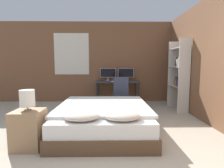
{
  "coord_description": "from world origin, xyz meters",
  "views": [
    {
      "loc": [
        -0.19,
        -1.99,
        1.25
      ],
      "look_at": [
        -0.12,
        2.65,
        0.75
      ],
      "focal_mm": 28.0,
      "sensor_mm": 36.0,
      "label": 1
    }
  ],
  "objects": [
    {
      "name": "bedside_lamp",
      "position": [
        -1.41,
        0.57,
        0.76
      ],
      "size": [
        0.21,
        0.21,
        0.31
      ],
      "color": "gray",
      "rests_on": "nightstand"
    },
    {
      "name": "office_chair",
      "position": [
        0.12,
        2.8,
        0.36
      ],
      "size": [
        0.52,
        0.52,
        0.94
      ],
      "color": "black",
      "rests_on": "ground_plane"
    },
    {
      "name": "wall_side_right",
      "position": [
        1.92,
        1.5,
        1.35
      ],
      "size": [
        0.06,
        12.0,
        2.7
      ],
      "color": "brown",
      "rests_on": "ground_plane"
    },
    {
      "name": "desk",
      "position": [
        0.06,
        3.62,
        0.65
      ],
      "size": [
        1.4,
        0.7,
        0.74
      ],
      "color": "#38383D",
      "rests_on": "ground_plane"
    },
    {
      "name": "nightstand",
      "position": [
        -1.41,
        0.57,
        0.29
      ],
      "size": [
        0.43,
        0.41,
        0.58
      ],
      "color": "#997551",
      "rests_on": "ground_plane"
    },
    {
      "name": "monitor_right",
      "position": [
        0.36,
        3.87,
        0.98
      ],
      "size": [
        0.53,
        0.16,
        0.41
      ],
      "color": "#B7B7BC",
      "rests_on": "desk"
    },
    {
      "name": "keyboard",
      "position": [
        0.06,
        3.37,
        0.75
      ],
      "size": [
        0.41,
        0.13,
        0.02
      ],
      "color": "#B7B7BC",
      "rests_on": "desk"
    },
    {
      "name": "computer_mouse",
      "position": [
        0.36,
        3.37,
        0.76
      ],
      "size": [
        0.07,
        0.05,
        0.04
      ],
      "color": "#B7B7BC",
      "rests_on": "desk"
    },
    {
      "name": "bed",
      "position": [
        -0.3,
        1.27,
        0.25
      ],
      "size": [
        1.7,
        2.0,
        0.57
      ],
      "color": "brown",
      "rests_on": "ground_plane"
    },
    {
      "name": "wall_back",
      "position": [
        -0.02,
        4.04,
        1.35
      ],
      "size": [
        12.0,
        0.08,
        2.7
      ],
      "color": "brown",
      "rests_on": "ground_plane"
    },
    {
      "name": "bookshelf",
      "position": [
        1.72,
        2.73,
        1.07
      ],
      "size": [
        0.3,
        0.81,
        1.94
      ],
      "color": "beige",
      "rests_on": "ground_plane"
    },
    {
      "name": "monitor_left",
      "position": [
        -0.23,
        3.87,
        0.98
      ],
      "size": [
        0.53,
        0.16,
        0.41
      ],
      "color": "#B7B7BC",
      "rests_on": "desk"
    }
  ]
}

